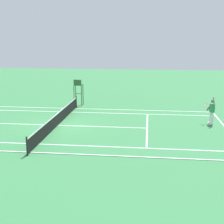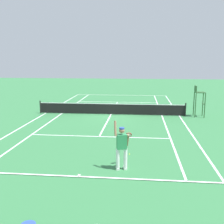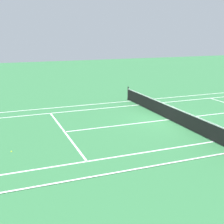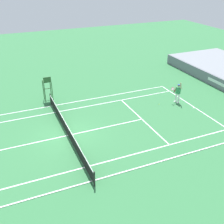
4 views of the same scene
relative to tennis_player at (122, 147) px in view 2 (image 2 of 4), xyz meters
name	(u,v)px [view 2 (image 2 of 4)]	position (x,y,z in m)	size (l,w,h in m)	color
ground_plane	(111,115)	(1.63, -11.03, -0.99)	(80.00, 80.00, 0.00)	#337542
court	(111,115)	(1.63, -11.03, -0.98)	(11.08, 23.88, 0.03)	#337542
net	(111,108)	(1.63, -11.03, -0.47)	(11.98, 0.10, 1.07)	black
tennis_player	(122,147)	(0.00, 0.00, 0.00)	(0.74, 0.75, 2.08)	white
tennis_ball	(129,154)	(-0.24, -1.79, -0.96)	(0.07, 0.07, 0.07)	#D1E533
umpire_chair	(199,97)	(-5.28, -11.03, 0.56)	(0.77, 0.77, 2.44)	#2D562D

